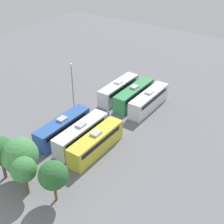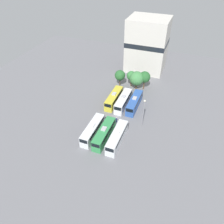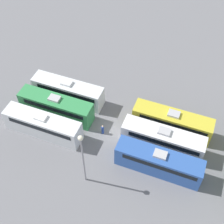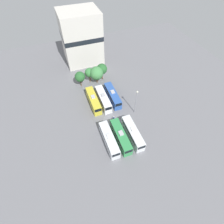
{
  "view_description": "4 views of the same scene",
  "coord_description": "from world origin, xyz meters",
  "px_view_note": "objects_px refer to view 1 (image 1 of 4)",
  "views": [
    {
      "loc": [
        -27.2,
        38.02,
        30.84
      ],
      "look_at": [
        -0.1,
        -0.66,
        1.59
      ],
      "focal_mm": 50.0,
      "sensor_mm": 36.0,
      "label": 1
    },
    {
      "loc": [
        16.65,
        -46.5,
        42.08
      ],
      "look_at": [
        -1.02,
        0.24,
        2.61
      ],
      "focal_mm": 35.0,
      "sensor_mm": 36.0,
      "label": 2
    },
    {
      "loc": [
        24.76,
        10.16,
        35.53
      ],
      "look_at": [
        -1.82,
        -0.12,
        2.05
      ],
      "focal_mm": 50.0,
      "sensor_mm": 36.0,
      "label": 3
    },
    {
      "loc": [
        -11.69,
        -32.47,
        43.59
      ],
      "look_at": [
        0.23,
        -0.05,
        3.4
      ],
      "focal_mm": 28.0,
      "sensor_mm": 36.0,
      "label": 4
    }
  ],
  "objects_px": {
    "bus_5": "(63,128)",
    "light_pole": "(72,79)",
    "worker_person": "(108,115)",
    "bus_2": "(119,89)",
    "bus_1": "(134,95)",
    "bus_3": "(96,142)",
    "tree_3": "(0,151)",
    "tree_2": "(20,155)",
    "tree_0": "(53,175)",
    "bus_4": "(81,134)",
    "bus_0": "(149,100)",
    "tree_1": "(24,170)"
  },
  "relations": [
    {
      "from": "tree_0",
      "to": "tree_3",
      "type": "relative_size",
      "value": 0.91
    },
    {
      "from": "bus_2",
      "to": "tree_2",
      "type": "bearing_deg",
      "value": 95.2
    },
    {
      "from": "bus_3",
      "to": "tree_0",
      "type": "xyz_separation_m",
      "value": [
        -1.73,
        10.76,
        2.4
      ]
    },
    {
      "from": "bus_0",
      "to": "bus_3",
      "type": "bearing_deg",
      "value": 89.44
    },
    {
      "from": "tree_3",
      "to": "bus_3",
      "type": "bearing_deg",
      "value": -120.49
    },
    {
      "from": "bus_0",
      "to": "bus_5",
      "type": "bearing_deg",
      "value": 66.43
    },
    {
      "from": "bus_1",
      "to": "tree_2",
      "type": "distance_m",
      "value": 27.1
    },
    {
      "from": "bus_2",
      "to": "tree_0",
      "type": "bearing_deg",
      "value": 107.7
    },
    {
      "from": "bus_0",
      "to": "bus_4",
      "type": "bearing_deg",
      "value": 77.5
    },
    {
      "from": "bus_5",
      "to": "tree_0",
      "type": "height_order",
      "value": "tree_0"
    },
    {
      "from": "worker_person",
      "to": "bus_5",
      "type": "bearing_deg",
      "value": 72.1
    },
    {
      "from": "bus_1",
      "to": "bus_3",
      "type": "distance_m",
      "value": 16.67
    },
    {
      "from": "light_pole",
      "to": "bus_0",
      "type": "bearing_deg",
      "value": -145.4
    },
    {
      "from": "worker_person",
      "to": "tree_3",
      "type": "height_order",
      "value": "tree_3"
    },
    {
      "from": "bus_3",
      "to": "tree_1",
      "type": "distance_m",
      "value": 12.48
    },
    {
      "from": "bus_1",
      "to": "bus_4",
      "type": "relative_size",
      "value": 1.0
    },
    {
      "from": "light_pole",
      "to": "bus_2",
      "type": "bearing_deg",
      "value": -118.75
    },
    {
      "from": "bus_0",
      "to": "tree_1",
      "type": "height_order",
      "value": "tree_1"
    },
    {
      "from": "bus_1",
      "to": "bus_4",
      "type": "bearing_deg",
      "value": 89.77
    },
    {
      "from": "bus_3",
      "to": "worker_person",
      "type": "height_order",
      "value": "bus_3"
    },
    {
      "from": "tree_1",
      "to": "tree_3",
      "type": "xyz_separation_m",
      "value": [
        4.84,
        -0.26,
        0.58
      ]
    },
    {
      "from": "light_pole",
      "to": "bus_4",
      "type": "bearing_deg",
      "value": 137.2
    },
    {
      "from": "bus_2",
      "to": "bus_4",
      "type": "height_order",
      "value": "same"
    },
    {
      "from": "bus_5",
      "to": "bus_3",
      "type": "bearing_deg",
      "value": -179.99
    },
    {
      "from": "bus_2",
      "to": "bus_5",
      "type": "bearing_deg",
      "value": 90.25
    },
    {
      "from": "tree_3",
      "to": "bus_4",
      "type": "bearing_deg",
      "value": -106.54
    },
    {
      "from": "light_pole",
      "to": "tree_0",
      "type": "bearing_deg",
      "value": 125.23
    },
    {
      "from": "bus_0",
      "to": "bus_3",
      "type": "relative_size",
      "value": 1.0
    },
    {
      "from": "bus_1",
      "to": "worker_person",
      "type": "relative_size",
      "value": 6.72
    },
    {
      "from": "bus_2",
      "to": "bus_4",
      "type": "bearing_deg",
      "value": 102.77
    },
    {
      "from": "bus_0",
      "to": "worker_person",
      "type": "bearing_deg",
      "value": 60.22
    },
    {
      "from": "bus_3",
      "to": "tree_2",
      "type": "distance_m",
      "value": 11.78
    },
    {
      "from": "tree_3",
      "to": "bus_2",
      "type": "bearing_deg",
      "value": -90.03
    },
    {
      "from": "bus_5",
      "to": "tree_2",
      "type": "relative_size",
      "value": 1.62
    },
    {
      "from": "bus_0",
      "to": "bus_3",
      "type": "xyz_separation_m",
      "value": [
        0.16,
        16.12,
        0.0
      ]
    },
    {
      "from": "bus_3",
      "to": "bus_4",
      "type": "xyz_separation_m",
      "value": [
        3.32,
        -0.43,
        0.0
      ]
    },
    {
      "from": "worker_person",
      "to": "tree_0",
      "type": "xyz_separation_m",
      "value": [
        -5.77,
        19.56,
        3.46
      ]
    },
    {
      "from": "bus_5",
      "to": "worker_person",
      "type": "xyz_separation_m",
      "value": [
        -2.84,
        -8.8,
        -1.06
      ]
    },
    {
      "from": "tree_0",
      "to": "bus_0",
      "type": "bearing_deg",
      "value": -86.65
    },
    {
      "from": "worker_person",
      "to": "tree_0",
      "type": "height_order",
      "value": "tree_0"
    },
    {
      "from": "bus_1",
      "to": "tree_3",
      "type": "xyz_separation_m",
      "value": [
        3.7,
        28.17,
        2.88
      ]
    },
    {
      "from": "bus_1",
      "to": "tree_0",
      "type": "height_order",
      "value": "tree_0"
    },
    {
      "from": "bus_4",
      "to": "tree_2",
      "type": "bearing_deg",
      "value": 83.97
    },
    {
      "from": "light_pole",
      "to": "tree_0",
      "type": "height_order",
      "value": "light_pole"
    },
    {
      "from": "light_pole",
      "to": "tree_3",
      "type": "bearing_deg",
      "value": 103.0
    },
    {
      "from": "bus_2",
      "to": "light_pole",
      "type": "relative_size",
      "value": 1.19
    },
    {
      "from": "bus_5",
      "to": "bus_1",
      "type": "bearing_deg",
      "value": -102.49
    },
    {
      "from": "bus_5",
      "to": "light_pole",
      "type": "bearing_deg",
      "value": -59.88
    },
    {
      "from": "bus_1",
      "to": "bus_3",
      "type": "relative_size",
      "value": 1.0
    },
    {
      "from": "bus_3",
      "to": "tree_0",
      "type": "bearing_deg",
      "value": 99.15
    }
  ]
}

